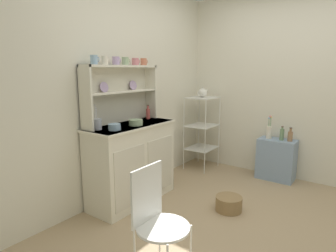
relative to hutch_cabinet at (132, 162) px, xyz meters
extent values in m
plane|color=tan|center=(0.20, -1.37, -0.46)|extent=(3.84, 3.84, 0.00)
cube|color=silver|center=(0.20, 0.26, 0.79)|extent=(3.84, 0.05, 2.50)
cube|color=silver|center=(1.82, -1.37, 0.79)|extent=(0.05, 3.84, 2.50)
cube|color=silver|center=(0.00, 0.00, -0.01)|extent=(1.04, 0.42, 0.89)
cube|color=beige|center=(-0.25, -0.21, -0.06)|extent=(0.44, 0.01, 0.62)
cube|color=beige|center=(0.25, -0.21, -0.06)|extent=(0.44, 0.01, 0.62)
cube|color=white|center=(0.00, 0.00, 0.42)|extent=(1.07, 0.45, 0.02)
cube|color=silver|center=(0.00, 0.20, 0.75)|extent=(1.00, 0.02, 0.64)
cube|color=silver|center=(-0.49, 0.12, 0.75)|extent=(0.02, 0.18, 0.64)
cube|color=silver|center=(0.49, 0.12, 0.75)|extent=(0.02, 0.18, 0.64)
cube|color=silver|center=(0.00, 0.12, 0.78)|extent=(0.96, 0.16, 0.02)
cube|color=silver|center=(0.00, 0.12, 1.06)|extent=(1.00, 0.18, 0.02)
cylinder|color=#B79ECC|center=(-0.22, 0.16, 0.84)|extent=(0.11, 0.03, 0.11)
cylinder|color=#B79ECC|center=(0.22, 0.16, 0.84)|extent=(0.11, 0.03, 0.11)
cylinder|color=silver|center=(1.23, -0.25, 0.08)|extent=(0.01, 0.01, 1.08)
cylinder|color=silver|center=(1.67, -0.25, 0.08)|extent=(0.01, 0.01, 1.08)
cylinder|color=silver|center=(1.23, 0.10, 0.08)|extent=(0.01, 0.01, 1.08)
cylinder|color=silver|center=(1.67, 0.10, 0.08)|extent=(0.01, 0.01, 1.08)
cube|color=silver|center=(1.45, -0.08, 0.62)|extent=(0.46, 0.38, 0.01)
cube|color=silver|center=(1.45, -0.08, 0.20)|extent=(0.46, 0.38, 0.01)
cube|color=silver|center=(1.45, -0.08, -0.15)|extent=(0.46, 0.38, 0.01)
cube|color=#849EBC|center=(1.64, -1.13, -0.18)|extent=(0.28, 0.48, 0.55)
cylinder|color=white|center=(-0.74, -0.96, -0.23)|extent=(0.01, 0.01, 0.45)
cylinder|color=white|center=(-0.87, -1.10, -0.01)|extent=(0.36, 0.36, 0.02)
cube|color=white|center=(-0.87, -0.96, 0.19)|extent=(0.31, 0.02, 0.40)
cylinder|color=#93754C|center=(0.42, -1.00, -0.38)|extent=(0.28, 0.28, 0.15)
cylinder|color=#8EB2D1|center=(-0.37, 0.12, 1.12)|extent=(0.07, 0.07, 0.09)
torus|color=#8EB2D1|center=(-0.32, 0.12, 1.12)|extent=(0.01, 0.05, 0.05)
cylinder|color=silver|center=(-0.23, 0.12, 1.11)|extent=(0.07, 0.07, 0.09)
torus|color=silver|center=(-0.19, 0.12, 1.12)|extent=(0.01, 0.05, 0.05)
cylinder|color=#B79ECC|center=(-0.07, 0.12, 1.11)|extent=(0.08, 0.08, 0.09)
torus|color=#B79ECC|center=(-0.03, 0.12, 1.12)|extent=(0.01, 0.05, 0.05)
cylinder|color=#9EB78E|center=(0.07, 0.12, 1.11)|extent=(0.08, 0.08, 0.09)
torus|color=#9EB78E|center=(0.11, 0.12, 1.12)|extent=(0.01, 0.05, 0.05)
cylinder|color=#D17A84|center=(0.23, 0.12, 1.11)|extent=(0.08, 0.08, 0.08)
torus|color=#D17A84|center=(0.28, 0.12, 1.11)|extent=(0.01, 0.05, 0.05)
cylinder|color=#C67556|center=(0.37, 0.12, 1.11)|extent=(0.07, 0.07, 0.08)
torus|color=#C67556|center=(0.42, 0.12, 1.11)|extent=(0.01, 0.05, 0.05)
cylinder|color=#8EB2D1|center=(-0.31, -0.07, 0.46)|extent=(0.12, 0.12, 0.06)
cylinder|color=#9EB78E|center=(0.00, -0.07, 0.46)|extent=(0.15, 0.15, 0.06)
cylinder|color=#B74C47|center=(0.40, 0.09, 0.49)|extent=(0.05, 0.05, 0.12)
cylinder|color=#B74C47|center=(0.40, 0.09, 0.57)|extent=(0.02, 0.02, 0.04)
cylinder|color=#4C382D|center=(0.40, 0.09, 0.60)|extent=(0.03, 0.03, 0.01)
cylinder|color=#B2B7C6|center=(-0.40, 0.08, 0.49)|extent=(0.08, 0.08, 0.11)
cylinder|color=silver|center=(-0.41, 0.10, 0.57)|extent=(0.04, 0.02, 0.20)
ellipsoid|color=silver|center=(-0.41, 0.10, 0.68)|extent=(0.02, 0.01, 0.01)
cylinder|color=silver|center=(-0.39, 0.10, 0.56)|extent=(0.02, 0.01, 0.16)
ellipsoid|color=silver|center=(-0.39, 0.10, 0.64)|extent=(0.02, 0.01, 0.01)
sphere|color=white|center=(1.45, -0.08, 0.69)|extent=(0.13, 0.13, 0.13)
sphere|color=silver|center=(1.45, -0.08, 0.76)|extent=(0.02, 0.02, 0.02)
cylinder|color=white|center=(1.54, -0.08, 0.70)|extent=(0.09, 0.02, 0.07)
torus|color=white|center=(1.37, -0.08, 0.69)|extent=(0.01, 0.08, 0.08)
cylinder|color=silver|center=(1.64, -1.01, 0.18)|extent=(0.07, 0.07, 0.17)
cylinder|color=#4C844C|center=(1.64, -1.03, 0.32)|extent=(0.00, 0.01, 0.15)
sphere|color=#DBB760|center=(1.64, -1.03, 0.39)|extent=(0.03, 0.03, 0.03)
cylinder|color=#4C844C|center=(1.64, -1.00, 0.31)|extent=(0.00, 0.01, 0.13)
sphere|color=#8EB2D1|center=(1.64, -1.00, 0.38)|extent=(0.03, 0.03, 0.03)
cylinder|color=#4C844C|center=(1.65, -1.01, 0.32)|extent=(0.00, 0.01, 0.15)
sphere|color=#D17A84|center=(1.65, -1.01, 0.40)|extent=(0.04, 0.04, 0.04)
cylinder|color=#6B8C60|center=(1.64, -1.18, 0.17)|extent=(0.05, 0.05, 0.15)
cylinder|color=#6B8C60|center=(1.64, -1.18, 0.26)|extent=(0.02, 0.02, 0.03)
cylinder|color=#4C382D|center=(1.64, -1.18, 0.28)|extent=(0.03, 0.03, 0.01)
cylinder|color=#99704C|center=(1.64, -1.29, 0.16)|extent=(0.06, 0.06, 0.12)
cylinder|color=#99704C|center=(1.64, -1.29, 0.25)|extent=(0.03, 0.03, 0.05)
cylinder|color=#4C382D|center=(1.64, -1.29, 0.28)|extent=(0.03, 0.03, 0.01)
camera|label=1|loc=(-2.26, -2.14, 1.02)|focal=30.74mm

